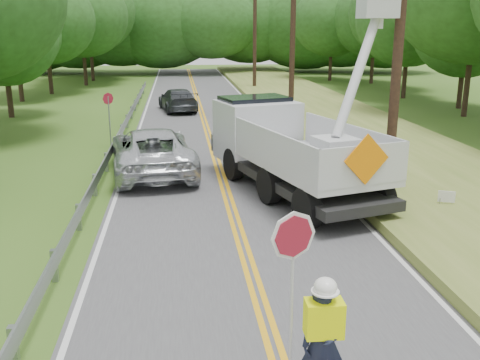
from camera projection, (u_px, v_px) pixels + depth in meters
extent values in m
cube|color=#48484A|center=(217.00, 162.00, 21.44)|extent=(7.20, 96.00, 0.02)
cube|color=#F0A915|center=(214.00, 161.00, 21.43)|extent=(0.12, 96.00, 0.00)
cube|color=#F0A915|center=(219.00, 161.00, 21.45)|extent=(0.12, 96.00, 0.00)
cube|color=silver|center=(127.00, 164.00, 21.06)|extent=(0.12, 96.00, 0.00)
cube|color=silver|center=(303.00, 159.00, 21.82)|extent=(0.12, 96.00, 0.00)
cube|color=gray|center=(14.00, 347.00, 8.47)|extent=(0.12, 0.14, 0.70)
cube|color=gray|center=(54.00, 266.00, 11.34)|extent=(0.12, 0.14, 0.70)
cube|color=gray|center=(79.00, 217.00, 14.21)|extent=(0.12, 0.14, 0.70)
cube|color=gray|center=(95.00, 185.00, 17.07)|extent=(0.12, 0.14, 0.70)
cube|color=gray|center=(106.00, 162.00, 19.94)|extent=(0.12, 0.14, 0.70)
cube|color=gray|center=(115.00, 145.00, 22.81)|extent=(0.12, 0.14, 0.70)
cube|color=gray|center=(122.00, 132.00, 25.68)|extent=(0.12, 0.14, 0.70)
cube|color=gray|center=(127.00, 121.00, 28.55)|extent=(0.12, 0.14, 0.70)
cube|color=gray|center=(131.00, 112.00, 31.42)|extent=(0.12, 0.14, 0.70)
cube|color=gray|center=(135.00, 105.00, 34.29)|extent=(0.12, 0.14, 0.70)
cube|color=gray|center=(138.00, 99.00, 37.16)|extent=(0.12, 0.14, 0.70)
cube|color=gray|center=(141.00, 94.00, 40.03)|extent=(0.12, 0.14, 0.70)
cube|color=gray|center=(143.00, 89.00, 42.90)|extent=(0.12, 0.14, 0.70)
cube|color=gray|center=(115.00, 144.00, 21.80)|extent=(0.05, 48.00, 0.34)
cylinder|color=black|center=(400.00, 31.00, 15.86)|extent=(0.30, 0.30, 10.00)
cylinder|color=black|center=(293.00, 28.00, 30.20)|extent=(0.30, 0.30, 10.00)
cylinder|color=black|center=(255.00, 28.00, 44.55)|extent=(0.30, 0.30, 10.00)
cube|color=#5A7129|center=(391.00, 154.00, 22.18)|extent=(7.00, 96.00, 0.30)
cylinder|color=#332319|center=(9.00, 95.00, 31.58)|extent=(0.32, 0.32, 2.59)
ellipsoid|color=#244819|center=(3.00, 38.00, 30.72)|extent=(6.05, 6.05, 5.32)
cylinder|color=#332319|center=(20.00, 83.00, 38.29)|extent=(0.32, 0.32, 2.63)
ellipsoid|color=#244819|center=(15.00, 35.00, 37.42)|extent=(6.13, 6.13, 5.40)
cylinder|color=#332319|center=(50.00, 73.00, 42.53)|extent=(0.32, 0.32, 3.23)
ellipsoid|color=#244819|center=(45.00, 20.00, 41.46)|extent=(7.54, 7.54, 6.64)
cylinder|color=#332319|center=(85.00, 66.00, 48.70)|extent=(0.32, 0.32, 3.47)
ellipsoid|color=#244819|center=(81.00, 16.00, 47.55)|extent=(8.10, 8.10, 7.13)
cylinder|color=#332319|center=(92.00, 61.00, 52.78)|extent=(0.32, 0.32, 3.77)
ellipsoid|color=#244819|center=(88.00, 11.00, 51.53)|extent=(8.79, 8.79, 7.73)
cylinder|color=#332319|center=(468.00, 80.00, 31.66)|extent=(0.32, 0.32, 4.26)
cylinder|color=#332319|center=(461.00, 86.00, 35.07)|extent=(0.32, 0.32, 2.80)
ellipsoid|color=#244819|center=(467.00, 31.00, 34.14)|extent=(6.54, 6.54, 5.76)
cylinder|color=#332319|center=(405.00, 76.00, 39.94)|extent=(0.32, 0.32, 3.25)
ellipsoid|color=#244819|center=(409.00, 19.00, 38.86)|extent=(7.58, 7.58, 6.67)
cylinder|color=#332319|center=(397.00, 68.00, 45.04)|extent=(0.32, 0.32, 3.57)
ellipsoid|color=#244819|center=(401.00, 13.00, 43.86)|extent=(8.32, 8.32, 7.32)
cylinder|color=#332319|center=(372.00, 65.00, 50.31)|extent=(0.32, 0.32, 3.35)
ellipsoid|color=#244819|center=(375.00, 19.00, 49.20)|extent=(7.82, 7.82, 6.88)
cylinder|color=#332319|center=(330.00, 64.00, 53.08)|extent=(0.32, 0.32, 3.23)
ellipsoid|color=#244819|center=(332.00, 21.00, 52.01)|extent=(7.54, 7.54, 6.64)
ellipsoid|color=#244819|center=(32.00, 23.00, 60.11)|extent=(14.01, 10.51, 10.51)
ellipsoid|color=#244819|center=(77.00, 23.00, 60.01)|extent=(13.24, 9.93, 9.93)
ellipsoid|color=#244819|center=(121.00, 22.00, 59.71)|extent=(12.52, 9.39, 9.39)
ellipsoid|color=#244819|center=(161.00, 23.00, 59.93)|extent=(13.22, 9.92, 9.92)
ellipsoid|color=#244819|center=(211.00, 22.00, 58.86)|extent=(10.28, 7.71, 7.71)
ellipsoid|color=#244819|center=(250.00, 23.00, 62.61)|extent=(12.17, 9.13, 9.13)
ellipsoid|color=#244819|center=(307.00, 23.00, 62.54)|extent=(13.98, 10.48, 10.48)
ellipsoid|color=#244819|center=(342.00, 23.00, 62.12)|extent=(13.34, 10.00, 10.00)
ellipsoid|color=#244819|center=(389.00, 23.00, 60.70)|extent=(13.37, 10.02, 10.02)
imported|color=#191E33|center=(323.00, 343.00, 7.62)|extent=(0.63, 0.43, 1.71)
cube|color=#ECFF01|center=(324.00, 318.00, 7.52)|extent=(0.53, 0.33, 0.52)
ellipsoid|color=white|center=(325.00, 287.00, 7.39)|extent=(0.32, 0.32, 0.26)
cylinder|color=#B7B7B7|center=(291.00, 321.00, 7.54)|extent=(0.04, 0.04, 2.39)
cylinder|color=maroon|center=(293.00, 236.00, 7.20)|extent=(0.65, 0.27, 0.68)
cylinder|color=black|center=(307.00, 208.00, 14.21)|extent=(0.63, 1.15, 1.10)
cylinder|color=black|center=(380.00, 198.00, 15.05)|extent=(0.63, 1.15, 1.10)
cylinder|color=black|center=(269.00, 186.00, 16.24)|extent=(0.63, 1.15, 1.10)
cylinder|color=black|center=(335.00, 178.00, 17.08)|extent=(0.63, 1.15, 1.10)
cylinder|color=black|center=(233.00, 164.00, 18.78)|extent=(0.63, 1.15, 1.10)
cylinder|color=black|center=(292.00, 158.00, 19.62)|extent=(0.63, 1.15, 1.10)
cube|color=black|center=(298.00, 176.00, 16.94)|extent=(4.31, 7.69, 0.29)
cube|color=#BABBBE|center=(311.00, 164.00, 16.08)|extent=(3.97, 5.77, 0.25)
cube|color=#BABBBE|center=(272.00, 149.00, 15.45)|extent=(1.51, 5.07, 1.03)
cube|color=#BABBBE|center=(350.00, 142.00, 16.40)|extent=(1.51, 5.07, 1.03)
cube|color=#BABBBE|center=(364.00, 165.00, 13.61)|extent=(2.54, 0.79, 1.03)
cube|color=#BABBBE|center=(257.00, 130.00, 19.44)|extent=(3.07, 2.79, 2.06)
cube|color=black|center=(255.00, 109.00, 19.44)|extent=(2.60, 2.06, 0.86)
cube|color=#BABBBE|center=(335.00, 154.00, 14.81)|extent=(1.27, 1.27, 0.91)
cube|color=#BABBBE|center=(378.00, 1.00, 15.56)|extent=(0.97, 0.97, 0.97)
cube|color=orange|center=(366.00, 159.00, 13.49)|extent=(1.25, 0.39, 1.29)
imported|color=silver|center=(152.00, 151.00, 19.52)|extent=(3.38, 6.18, 1.64)
imported|color=#35393D|center=(178.00, 100.00, 34.09)|extent=(2.69, 4.99, 1.37)
cylinder|color=gray|center=(110.00, 123.00, 23.56)|extent=(0.06, 0.06, 2.25)
cylinder|color=maroon|center=(108.00, 99.00, 23.28)|extent=(0.42, 0.34, 0.51)
cube|color=white|center=(447.00, 197.00, 15.39)|extent=(0.43, 0.21, 0.32)
cylinder|color=gray|center=(439.00, 206.00, 15.45)|extent=(0.02, 0.02, 0.46)
cylinder|color=gray|center=(452.00, 206.00, 15.49)|extent=(0.02, 0.02, 0.46)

